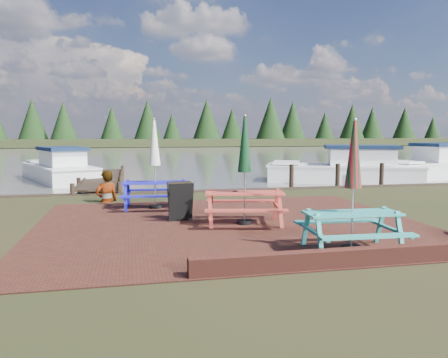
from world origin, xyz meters
TOP-DOWN VIEW (x-y plane):
  - ground at (0.00, 0.00)m, footprint 120.00×120.00m
  - paving at (0.00, 1.00)m, footprint 9.00×7.50m
  - brick_wall at (2.15, -2.42)m, footprint 6.21×1.79m
  - water at (0.00, 37.00)m, footprint 120.00×60.00m
  - far_treeline at (0.00, 66.00)m, footprint 120.00×10.00m
  - picnic_table_teal at (1.62, -1.74)m, footprint 1.81×1.63m
  - picnic_table_red at (0.31, 0.93)m, footprint 2.12×1.96m
  - picnic_table_blue at (-1.62, 3.57)m, footprint 1.97×1.79m
  - chalkboard at (-1.12, 1.67)m, footprint 0.62×0.64m
  - jetty at (-3.50, 11.28)m, footprint 1.76×9.08m
  - boat_jetty at (-5.68, 13.50)m, footprint 4.50×6.69m
  - boat_near at (7.79, 10.20)m, footprint 7.54×4.96m
  - boat_far at (13.11, 10.89)m, footprint 6.78×4.02m
  - person at (-3.05, 5.10)m, footprint 0.84×0.70m

SIDE VIEW (x-z plane):
  - ground at x=0.00m, z-range 0.00..0.00m
  - water at x=0.00m, z-range -0.01..0.01m
  - paving at x=0.00m, z-range 0.00..0.02m
  - jetty at x=-3.50m, z-range -0.39..0.61m
  - brick_wall at x=2.15m, z-range 0.00..0.30m
  - boat_jetty at x=-5.68m, z-range -0.57..1.27m
  - boat_near at x=7.79m, z-range -0.59..1.34m
  - boat_far at x=13.11m, z-range -0.60..1.40m
  - chalkboard at x=-1.12m, z-range 0.02..0.97m
  - picnic_table_teal at x=1.62m, z-range -0.36..2.03m
  - picnic_table_blue at x=-1.62m, z-range -0.38..2.16m
  - picnic_table_red at x=0.31m, z-range -0.38..2.17m
  - person at x=-3.05m, z-range 0.00..1.96m
  - far_treeline at x=0.00m, z-range -0.77..7.33m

